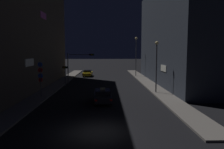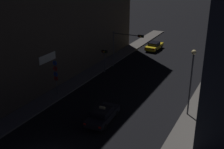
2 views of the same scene
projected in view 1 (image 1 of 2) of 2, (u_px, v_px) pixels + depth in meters
ground_plane at (100, 132)px, 14.94m from camera, size 300.00×300.00×0.00m
sidewalk_left at (60, 83)px, 37.41m from camera, size 2.35×49.60×0.16m
sidewalk_right at (148, 83)px, 37.79m from camera, size 2.35×49.60×0.16m
building_facade_left at (2, 9)px, 31.49m from camera, size 12.01×32.44×23.42m
building_facade_right at (184, 34)px, 37.05m from camera, size 9.78×29.76×17.19m
taxi at (103, 96)px, 23.53m from camera, size 2.08×4.56×1.62m
far_car at (88, 73)px, 48.41m from camera, size 1.94×4.50×1.42m
traffic_light_overhead at (78, 61)px, 37.43m from camera, size 4.62×0.42×5.24m
traffic_light_left_kerb at (65, 71)px, 34.88m from camera, size 0.80×0.42×3.24m
sign_pole_left at (41, 76)px, 25.72m from camera, size 0.56×0.10×4.10m
street_lamp_near_block at (157, 59)px, 28.20m from camera, size 0.46×0.46×6.69m
street_lamp_far_block at (136, 50)px, 47.51m from camera, size 0.53×0.53×8.50m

